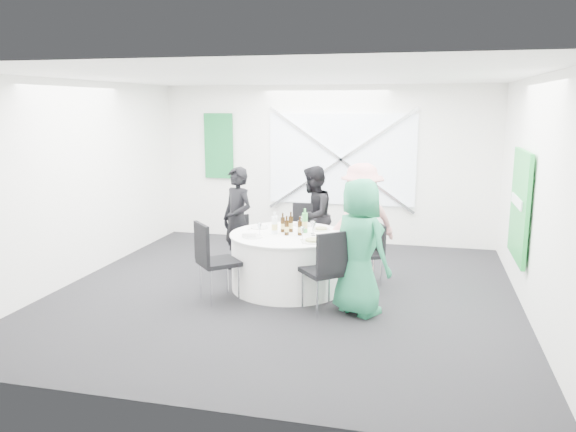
% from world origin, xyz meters
% --- Properties ---
extents(floor, '(6.00, 6.00, 0.00)m').
position_xyz_m(floor, '(0.00, 0.00, 0.00)').
color(floor, black).
rests_on(floor, ground).
extents(ceiling, '(6.00, 6.00, 0.00)m').
position_xyz_m(ceiling, '(0.00, 0.00, 2.80)').
color(ceiling, white).
rests_on(ceiling, wall_back).
extents(wall_back, '(6.00, 0.00, 6.00)m').
position_xyz_m(wall_back, '(0.00, 3.00, 1.40)').
color(wall_back, white).
rests_on(wall_back, floor).
extents(wall_front, '(6.00, 0.00, 6.00)m').
position_xyz_m(wall_front, '(0.00, -3.00, 1.40)').
color(wall_front, white).
rests_on(wall_front, floor).
extents(wall_left, '(0.00, 6.00, 6.00)m').
position_xyz_m(wall_left, '(-3.00, 0.00, 1.40)').
color(wall_left, white).
rests_on(wall_left, floor).
extents(wall_right, '(0.00, 6.00, 6.00)m').
position_xyz_m(wall_right, '(3.00, 0.00, 1.40)').
color(wall_right, white).
rests_on(wall_right, floor).
extents(window_panel, '(2.60, 0.03, 1.60)m').
position_xyz_m(window_panel, '(0.30, 2.96, 1.50)').
color(window_panel, white).
rests_on(window_panel, wall_back).
extents(window_brace_a, '(2.63, 0.05, 1.84)m').
position_xyz_m(window_brace_a, '(0.30, 2.92, 1.50)').
color(window_brace_a, silver).
rests_on(window_brace_a, window_panel).
extents(window_brace_b, '(2.63, 0.05, 1.84)m').
position_xyz_m(window_brace_b, '(0.30, 2.92, 1.50)').
color(window_brace_b, silver).
rests_on(window_brace_b, window_panel).
extents(green_banner, '(0.55, 0.04, 1.20)m').
position_xyz_m(green_banner, '(-2.00, 2.95, 1.70)').
color(green_banner, '#166F35').
rests_on(green_banner, wall_back).
extents(green_sign, '(0.05, 1.20, 1.40)m').
position_xyz_m(green_sign, '(2.94, 0.60, 1.20)').
color(green_sign, green).
rests_on(green_sign, wall_right).
extents(banquet_table, '(1.56, 1.56, 0.76)m').
position_xyz_m(banquet_table, '(0.00, 0.20, 0.38)').
color(banquet_table, white).
rests_on(banquet_table, floor).
extents(chair_back, '(0.44, 0.45, 0.97)m').
position_xyz_m(chair_back, '(0.00, 1.24, 0.57)').
color(chair_back, black).
rests_on(chair_back, floor).
extents(chair_back_left, '(0.52, 0.52, 0.82)m').
position_xyz_m(chair_back_left, '(-0.87, 0.90, 0.47)').
color(chair_back_left, black).
rests_on(chair_back_left, floor).
extents(chair_back_right, '(0.51, 0.51, 0.84)m').
position_xyz_m(chair_back_right, '(1.09, 0.70, 0.49)').
color(chair_back_right, black).
rests_on(chair_back_right, floor).
extents(chair_front_right, '(0.65, 0.65, 1.02)m').
position_xyz_m(chair_front_right, '(0.68, -0.61, 0.60)').
color(chair_front_right, black).
rests_on(chair_front_right, floor).
extents(chair_front_left, '(0.66, 0.66, 1.02)m').
position_xyz_m(chair_front_left, '(-0.81, -0.54, 0.60)').
color(chair_front_left, black).
rests_on(chair_front_left, floor).
extents(person_man_back_left, '(0.68, 0.63, 1.57)m').
position_xyz_m(person_man_back_left, '(-0.91, 0.79, 0.78)').
color(person_man_back_left, black).
rests_on(person_man_back_left, floor).
extents(person_man_back, '(0.47, 0.78, 1.54)m').
position_xyz_m(person_man_back, '(0.10, 1.39, 0.77)').
color(person_man_back, black).
rests_on(person_man_back, floor).
extents(person_woman_pink, '(1.17, 1.03, 1.67)m').
position_xyz_m(person_woman_pink, '(0.91, 0.84, 0.83)').
color(person_woman_pink, '#D38988').
rests_on(person_woman_pink, floor).
extents(person_woman_green, '(0.95, 0.88, 1.63)m').
position_xyz_m(person_woman_green, '(1.04, -0.52, 0.81)').
color(person_woman_green, '#227F54').
rests_on(person_woman_green, floor).
extents(plate_back, '(0.29, 0.29, 0.01)m').
position_xyz_m(plate_back, '(0.09, 0.75, 0.77)').
color(plate_back, white).
rests_on(plate_back, banquet_table).
extents(plate_back_left, '(0.25, 0.25, 0.01)m').
position_xyz_m(plate_back_left, '(-0.47, 0.43, 0.77)').
color(plate_back_left, white).
rests_on(plate_back_left, banquet_table).
extents(plate_back_right, '(0.25, 0.25, 0.04)m').
position_xyz_m(plate_back_right, '(0.40, 0.50, 0.78)').
color(plate_back_right, white).
rests_on(plate_back_right, banquet_table).
extents(plate_front_right, '(0.29, 0.29, 0.04)m').
position_xyz_m(plate_front_right, '(0.42, -0.19, 0.78)').
color(plate_front_right, white).
rests_on(plate_front_right, banquet_table).
extents(plate_front_left, '(0.26, 0.26, 0.01)m').
position_xyz_m(plate_front_left, '(-0.39, -0.12, 0.77)').
color(plate_front_left, white).
rests_on(plate_front_left, banquet_table).
extents(napkin, '(0.20, 0.15, 0.05)m').
position_xyz_m(napkin, '(-0.44, -0.13, 0.80)').
color(napkin, white).
rests_on(napkin, plate_front_left).
extents(beer_bottle_a, '(0.06, 0.06, 0.27)m').
position_xyz_m(beer_bottle_a, '(-0.09, 0.27, 0.86)').
color(beer_bottle_a, '#341E09').
rests_on(beer_bottle_a, banquet_table).
extents(beer_bottle_b, '(0.06, 0.06, 0.28)m').
position_xyz_m(beer_bottle_b, '(0.01, 0.30, 0.87)').
color(beer_bottle_b, '#341E09').
rests_on(beer_bottle_b, banquet_table).
extents(beer_bottle_c, '(0.06, 0.06, 0.26)m').
position_xyz_m(beer_bottle_c, '(0.18, 0.14, 0.86)').
color(beer_bottle_c, '#341E09').
rests_on(beer_bottle_c, banquet_table).
extents(beer_bottle_d, '(0.06, 0.06, 0.26)m').
position_xyz_m(beer_bottle_d, '(0.00, 0.10, 0.86)').
color(beer_bottle_d, '#341E09').
rests_on(beer_bottle_d, banquet_table).
extents(green_water_bottle, '(0.08, 0.08, 0.33)m').
position_xyz_m(green_water_bottle, '(0.20, 0.32, 0.89)').
color(green_water_bottle, green).
rests_on(green_water_bottle, banquet_table).
extents(clear_water_bottle, '(0.08, 0.08, 0.29)m').
position_xyz_m(clear_water_bottle, '(-0.17, 0.15, 0.88)').
color(clear_water_bottle, white).
rests_on(clear_water_bottle, banquet_table).
extents(wine_glass_a, '(0.07, 0.07, 0.17)m').
position_xyz_m(wine_glass_a, '(0.32, 0.28, 0.88)').
color(wine_glass_a, white).
rests_on(wine_glass_a, banquet_table).
extents(wine_glass_b, '(0.07, 0.07, 0.17)m').
position_xyz_m(wine_glass_b, '(0.26, -0.11, 0.88)').
color(wine_glass_b, white).
rests_on(wine_glass_b, banquet_table).
extents(wine_glass_c, '(0.07, 0.07, 0.17)m').
position_xyz_m(wine_glass_c, '(0.13, 0.53, 0.88)').
color(wine_glass_c, white).
rests_on(wine_glass_c, banquet_table).
extents(wine_glass_d, '(0.07, 0.07, 0.17)m').
position_xyz_m(wine_glass_d, '(-0.26, 0.52, 0.88)').
color(wine_glass_d, white).
rests_on(wine_glass_d, banquet_table).
extents(wine_glass_e, '(0.07, 0.07, 0.17)m').
position_xyz_m(wine_glass_e, '(0.35, 0.17, 0.88)').
color(wine_glass_e, white).
rests_on(wine_glass_e, banquet_table).
extents(wine_glass_f, '(0.07, 0.07, 0.17)m').
position_xyz_m(wine_glass_f, '(-0.33, -0.01, 0.88)').
color(wine_glass_f, white).
rests_on(wine_glass_f, banquet_table).
extents(fork_a, '(0.08, 0.14, 0.01)m').
position_xyz_m(fork_a, '(-0.42, 0.59, 0.76)').
color(fork_a, silver).
rests_on(fork_a, banquet_table).
extents(knife_a, '(0.09, 0.14, 0.01)m').
position_xyz_m(knife_a, '(-0.56, 0.34, 0.76)').
color(knife_a, silver).
rests_on(knife_a, banquet_table).
extents(fork_b, '(0.10, 0.13, 0.01)m').
position_xyz_m(fork_b, '(0.35, -0.26, 0.76)').
color(fork_b, silver).
rests_on(fork_b, banquet_table).
extents(knife_b, '(0.10, 0.13, 0.01)m').
position_xyz_m(knife_b, '(0.54, 0.00, 0.76)').
color(knife_b, silver).
rests_on(knife_b, banquet_table).
extents(fork_c, '(0.15, 0.02, 0.01)m').
position_xyz_m(fork_c, '(0.18, 0.75, 0.76)').
color(fork_c, silver).
rests_on(fork_c, banquet_table).
extents(knife_c, '(0.15, 0.02, 0.01)m').
position_xyz_m(knife_c, '(-0.15, 0.76, 0.76)').
color(knife_c, silver).
rests_on(knife_c, banquet_table).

